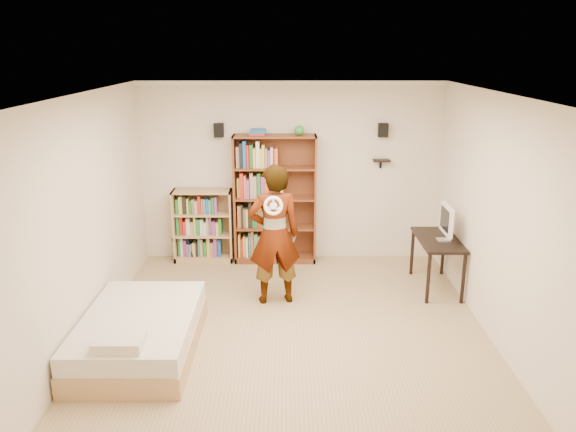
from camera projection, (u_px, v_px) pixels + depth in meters
name	position (u px, v px, depth m)	size (l,w,h in m)	color
ground	(292.00, 333.00, 6.46)	(4.50, 5.00, 0.01)	tan
room_shell	(292.00, 185.00, 5.95)	(4.52, 5.02, 2.71)	beige
crown_molding	(292.00, 98.00, 5.69)	(4.50, 5.00, 0.06)	white
speaker_left	(219.00, 130.00, 8.18)	(0.14, 0.12, 0.20)	black
speaker_right	(383.00, 130.00, 8.18)	(0.14, 0.12, 0.20)	black
wall_shelf	(382.00, 160.00, 8.32)	(0.25, 0.16, 0.03)	black
tall_bookshelf	(275.00, 200.00, 8.40)	(1.22, 0.36, 1.94)	brown
low_bookshelf	(203.00, 226.00, 8.53)	(0.89, 0.33, 1.11)	tan
computer_desk	(436.00, 263.00, 7.59)	(0.52, 1.04, 0.71)	black
imac	(445.00, 223.00, 7.35)	(0.10, 0.48, 0.48)	white
daybed	(140.00, 328.00, 6.02)	(1.19, 1.82, 0.54)	silver
person	(274.00, 235.00, 7.04)	(0.66, 0.43, 1.81)	black
wii_wheel	(273.00, 206.00, 6.57)	(0.23, 0.23, 0.04)	white
navy_bag	(184.00, 247.00, 8.65)	(0.30, 0.19, 0.41)	black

